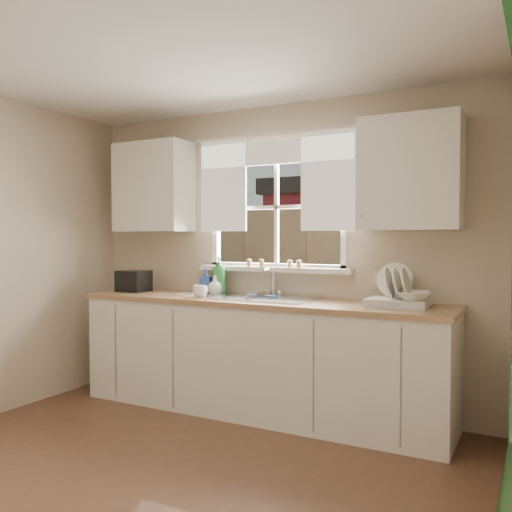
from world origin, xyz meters
The scene contains 21 objects.
ground centered at (0.00, 0.00, 0.00)m, with size 4.00×4.00×0.00m, color brown.
room_walls centered at (0.00, -0.07, 1.24)m, with size 3.62×4.02×2.50m.
ceiling centered at (0.00, 0.00, 2.50)m, with size 3.60×4.00×0.02m, color silver.
window centered at (0.00, 2.00, 1.49)m, with size 1.38×0.16×1.06m.
curtains centered at (0.00, 1.95, 1.93)m, with size 1.50×0.03×0.81m.
base_cabinets centered at (0.00, 1.68, 0.43)m, with size 3.00×0.62×0.87m, color white.
countertop centered at (0.00, 1.68, 0.89)m, with size 3.04×0.65×0.04m, color #A77D53.
upper_cabinet_left centered at (-1.15, 1.82, 1.85)m, with size 0.70×0.33×0.80m, color white.
upper_cabinet_right centered at (1.15, 1.82, 1.85)m, with size 0.70×0.33×0.80m, color white.
wall_outlet centered at (0.88, 1.99, 1.08)m, with size 0.08×0.01×0.12m, color beige.
sill_jars centered at (0.02, 1.94, 1.18)m, with size 0.50×0.04×0.06m.
backyard centered at (0.58, 8.42, 3.46)m, with size 20.00×10.00×6.13m.
sink centered at (0.00, 1.71, 0.84)m, with size 0.88×0.52×0.40m.
dish_rack centered at (1.08, 1.74, 0.98)m, with size 0.43×0.33×0.30m.
bowl centered at (1.20, 1.69, 1.00)m, with size 0.24×0.24×0.06m, color white.
soap_bottle_a centered at (-0.46, 1.84, 1.07)m, with size 0.12×0.13×0.32m, color #2D8B3D.
soap_bottle_b centered at (-0.59, 1.84, 1.02)m, with size 0.10×0.10×0.21m, color #2D4DAC.
soap_bottle_c centered at (-0.46, 1.77, 0.99)m, with size 0.13×0.13×0.16m, color #EAE8C1.
saucer centered at (-0.67, 1.65, 0.92)m, with size 0.17×0.17×0.01m, color white.
cup centered at (-0.46, 1.55, 0.96)m, with size 0.12×0.12×0.10m, color white.
black_appliance centered at (-1.26, 1.68, 1.00)m, with size 0.26×0.22×0.19m, color black.
Camera 1 is at (1.99, -2.09, 1.40)m, focal length 38.00 mm.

